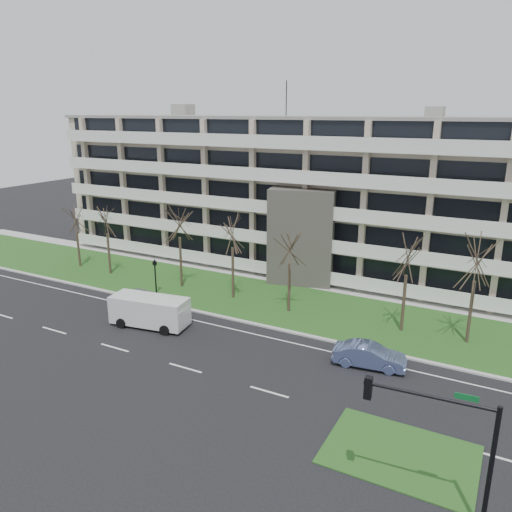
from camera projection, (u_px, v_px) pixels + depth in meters
The scene contains 19 objects.
ground at pixel (185, 368), 31.83m from camera, with size 160.00×160.00×0.00m, color black.
grass_verge at pixel (275, 302), 42.82m from camera, with size 90.00×10.00×0.06m, color #23541C.
curb at pixel (246, 322), 38.58m from camera, with size 90.00×0.35×0.12m, color #B2B2AD.
sidewalk at pixel (300, 283), 47.48m from camera, with size 90.00×2.00×0.08m, color #B2B2AD.
grass_median at pixel (400, 454), 23.79m from camera, with size 7.00×5.00×0.06m, color #23541C.
lane_edge_line at pixel (237, 330), 37.33m from camera, with size 90.00×0.12×0.01m, color white.
apartment_building at pixel (328, 194), 51.13m from camera, with size 60.50×15.10×18.75m.
silver_pickup at pixel (146, 302), 40.67m from camera, with size 2.60×5.64×1.57m, color #B9BBC1.
blue_sedan at pixel (369, 356), 31.83m from camera, with size 1.60×4.59×1.51m, color #6B7CBA.
white_van at pixel (150, 309), 37.70m from camera, with size 6.19×3.10×2.30m.
traffic_signal at pixel (446, 439), 18.96m from camera, with size 5.04×0.67×5.84m.
pedestrian_signal at pixel (155, 272), 44.03m from camera, with size 0.33×0.27×3.23m.
tree_0 at pixel (75, 216), 51.05m from camera, with size 3.48×3.48×6.97m.
tree_1 at pixel (106, 218), 48.61m from camera, with size 3.71×3.71×7.42m.
tree_2 at pixel (179, 217), 44.71m from camera, with size 4.24×4.24×8.49m.
tree_3 at pixel (232, 227), 42.00m from camera, with size 4.08×4.08×8.15m.
tree_4 at pixel (290, 244), 39.28m from camera, with size 3.64×3.64×7.28m.
tree_5 at pixel (408, 252), 35.49m from camera, with size 3.92×3.92×7.84m.
tree_6 at pixel (478, 256), 33.52m from camera, with size 4.12×4.12×8.24m.
Camera 1 is at (17.45, -23.04, 15.80)m, focal length 35.00 mm.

